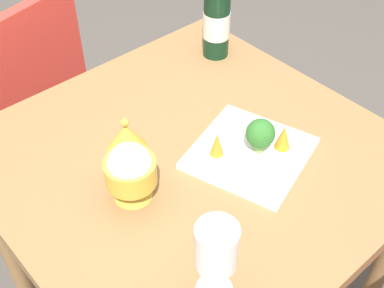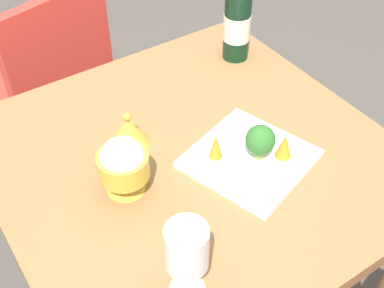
{
  "view_description": "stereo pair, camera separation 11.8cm",
  "coord_description": "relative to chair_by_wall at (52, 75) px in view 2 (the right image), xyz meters",
  "views": [
    {
      "loc": [
        0.57,
        0.64,
        1.58
      ],
      "look_at": [
        0.0,
        0.0,
        0.77
      ],
      "focal_mm": 47.84,
      "sensor_mm": 36.0,
      "label": 1
    },
    {
      "loc": [
        0.48,
        0.72,
        1.58
      ],
      "look_at": [
        0.0,
        0.0,
        0.77
      ],
      "focal_mm": 47.84,
      "sensor_mm": 36.0,
      "label": 2
    }
  ],
  "objects": [
    {
      "name": "dining_table",
      "position": [
        -0.07,
        0.78,
        0.12
      ],
      "size": [
        0.89,
        0.89,
        0.74
      ],
      "color": "olive",
      "rests_on": "ground_plane"
    },
    {
      "name": "chair_by_wall",
      "position": [
        0.0,
        0.0,
        0.0
      ],
      "size": [
        0.49,
        0.49,
        0.85
      ],
      "rotation": [
        0.0,
        0.0,
        3.39
      ],
      "color": "red",
      "rests_on": "ground_plane"
    },
    {
      "name": "wine_bottle",
      "position": [
        -0.4,
        0.51,
        0.33
      ],
      "size": [
        0.08,
        0.08,
        0.32
      ],
      "color": "black",
      "rests_on": "dining_table"
    },
    {
      "name": "wine_glass",
      "position": [
        0.14,
        1.08,
        0.34
      ],
      "size": [
        0.08,
        0.08,
        0.18
      ],
      "color": "white",
      "rests_on": "dining_table"
    },
    {
      "name": "rice_bowl",
      "position": [
        0.11,
        0.79,
        0.28
      ],
      "size": [
        0.11,
        0.11,
        0.14
      ],
      "color": "gold",
      "rests_on": "dining_table"
    },
    {
      "name": "rice_bowl_lid",
      "position": [
        0.03,
        0.67,
        0.25
      ],
      "size": [
        0.1,
        0.1,
        0.09
      ],
      "color": "gold",
      "rests_on": "dining_table"
    },
    {
      "name": "serving_plate",
      "position": [
        -0.17,
        0.88,
        0.22
      ],
      "size": [
        0.31,
        0.31,
        0.02
      ],
      "rotation": [
        0.0,
        0.0,
        0.31
      ],
      "color": "white",
      "rests_on": "dining_table"
    },
    {
      "name": "broccoli_floret",
      "position": [
        -0.18,
        0.89,
        0.28
      ],
      "size": [
        0.07,
        0.07,
        0.09
      ],
      "color": "#729E4C",
      "rests_on": "serving_plate"
    },
    {
      "name": "carrot_garnish_left",
      "position": [
        -0.23,
        0.92,
        0.26
      ],
      "size": [
        0.04,
        0.04,
        0.06
      ],
      "color": "orange",
      "rests_on": "serving_plate"
    },
    {
      "name": "carrot_garnish_right",
      "position": [
        -0.1,
        0.83,
        0.26
      ],
      "size": [
        0.03,
        0.03,
        0.06
      ],
      "color": "orange",
      "rests_on": "serving_plate"
    }
  ]
}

